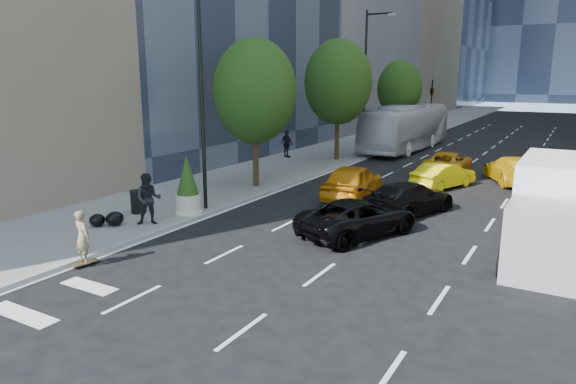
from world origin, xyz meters
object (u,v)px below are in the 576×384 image
Objects in this scene: black_sedan_lincoln at (359,217)px; box_truck at (555,209)px; trash_can at (138,202)px; skateboarder at (83,240)px; black_sedan_mercedes at (409,198)px; city_bus at (406,128)px; planter_shrub at (188,186)px.

black_sedan_lincoln is 0.75× the size of box_truck.
box_truck is 15.59m from trash_can.
skateboarder is 1.83× the size of trash_can.
skateboarder reaches higher than trash_can.
black_sedan_mercedes reaches higher than trash_can.
city_bus is 1.94× the size of box_truck.
city_bus is 13.92× the size of trash_can.
black_sedan_lincoln is 9.20m from trash_can.
box_truck is (6.28, 1.06, 0.90)m from black_sedan_lincoln.
black_sedan_lincoln is 23.26m from city_bus.
box_truck reaches higher than skateboarder.
black_sedan_mercedes is at bearing 32.66° from planter_shrub.
skateboarder is 9.41m from black_sedan_lincoln.
black_sedan_mercedes is 19.74m from city_bus.
trash_can is at bearing -96.20° from city_bus.
city_bus is 25.07m from trash_can.
planter_shrub is (-13.38, -2.22, -0.27)m from box_truck.
skateboarder is at bearing 71.84° from black_sedan_lincoln.
planter_shrub reaches higher than black_sedan_lincoln.
black_sedan_mercedes is at bearing -113.23° from skateboarder.
black_sedan_mercedes is at bearing 31.88° from trash_can.
city_bus is 5.21× the size of planter_shrub.
black_sedan_mercedes reaches higher than black_sedan_lincoln.
black_sedan_mercedes is 0.38× the size of city_bus.
city_bus reaches higher than planter_shrub.
black_sedan_mercedes is 9.28m from planter_shrub.
black_sedan_mercedes is at bearing -78.07° from black_sedan_lincoln.
city_bus is at bearing 118.53° from box_truck.
box_truck is 13.56m from planter_shrub.
planter_shrub reaches higher than black_sedan_mercedes.
trash_can is 0.37× the size of planter_shrub.
city_bus is (0.80, 29.78, 0.93)m from skateboarder.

